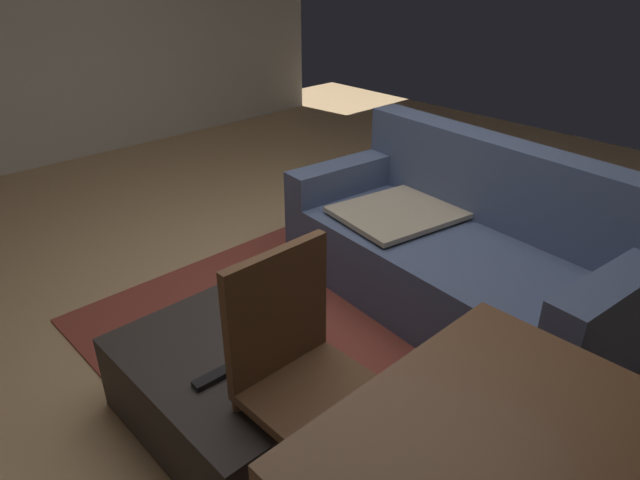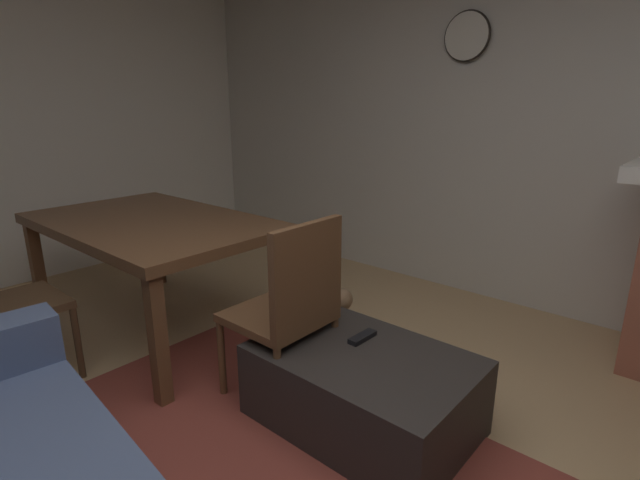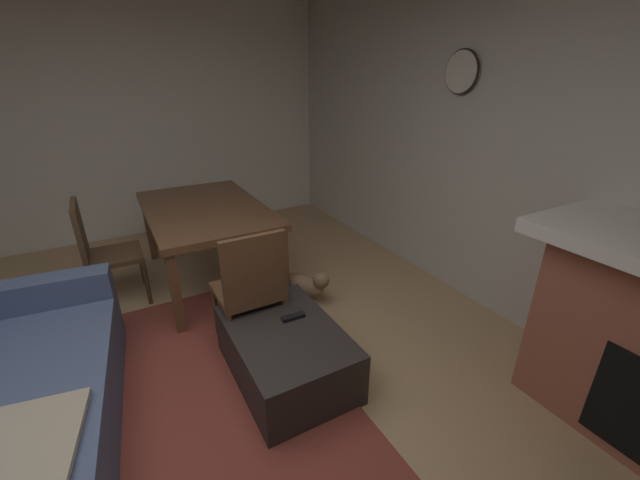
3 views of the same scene
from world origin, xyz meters
TOP-DOWN VIEW (x-y plane):
  - wall_back_fireplace_side at (0.00, -2.79)m, footprint 7.55×0.12m
  - ottoman_coffee_table at (0.35, -0.88)m, footprint 0.96×0.65m
  - tv_remote at (0.43, -0.98)m, footprint 0.06×0.16m
  - dining_table at (1.92, -0.80)m, footprint 1.62×1.00m
  - dining_chair_west at (0.72, -0.81)m, footprint 0.44×0.44m
  - small_dog at (1.10, -1.43)m, footprint 0.46×0.36m
  - wall_clock at (0.83, -2.70)m, footprint 0.34×0.03m

SIDE VIEW (x-z plane):
  - small_dog at x=1.10m, z-range 0.03..0.30m
  - ottoman_coffee_table at x=0.35m, z-range 0.00..0.36m
  - tv_remote at x=0.43m, z-range 0.36..0.39m
  - dining_chair_west at x=0.72m, z-range 0.06..0.99m
  - dining_table at x=1.92m, z-range 0.30..1.04m
  - wall_back_fireplace_side at x=0.00m, z-range 0.00..2.69m
  - wall_clock at x=0.83m, z-range 1.70..2.05m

